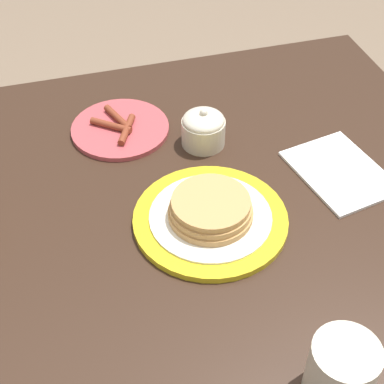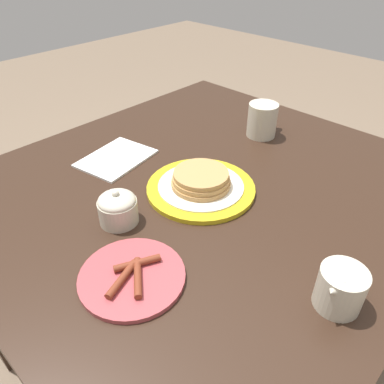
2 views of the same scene
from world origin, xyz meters
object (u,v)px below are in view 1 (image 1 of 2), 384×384
object	(u,v)px
coffee_mug	(342,374)
side_plate_bacon	(120,128)
napkin	(340,172)
sugar_bowl	(203,128)
pancake_plate	(210,215)

from	to	relation	value
coffee_mug	side_plate_bacon	bearing A→B (deg)	-165.53
side_plate_bacon	coffee_mug	xyz separation A→B (m)	(0.64, 0.17, 0.05)
coffee_mug	napkin	world-z (taller)	coffee_mug
sugar_bowl	napkin	world-z (taller)	sugar_bowl
sugar_bowl	napkin	distance (m)	0.27
pancake_plate	side_plate_bacon	xyz separation A→B (m)	(-0.30, -0.10, -0.01)
coffee_mug	sugar_bowl	world-z (taller)	coffee_mug
napkin	coffee_mug	bearing A→B (deg)	-27.07
side_plate_bacon	napkin	xyz separation A→B (m)	(0.24, 0.37, -0.00)
pancake_plate	napkin	xyz separation A→B (m)	(-0.05, 0.27, -0.02)
pancake_plate	napkin	world-z (taller)	pancake_plate
side_plate_bacon	sugar_bowl	distance (m)	0.18
pancake_plate	side_plate_bacon	distance (m)	0.31
coffee_mug	napkin	xyz separation A→B (m)	(-0.40, 0.21, -0.05)
sugar_bowl	napkin	bearing A→B (deg)	54.67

